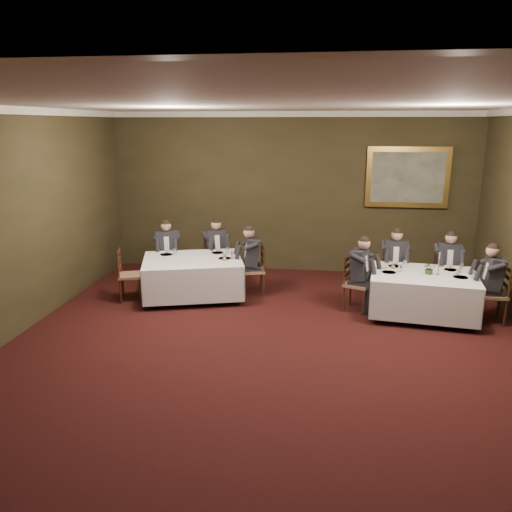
% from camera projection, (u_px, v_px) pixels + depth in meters
% --- Properties ---
extents(ground, '(10.00, 10.00, 0.00)m').
position_uv_depth(ground, '(263.00, 374.00, 6.69)').
color(ground, black).
rests_on(ground, ground).
extents(ceiling, '(8.00, 10.00, 0.10)m').
position_uv_depth(ceiling, '(264.00, 101.00, 5.79)').
color(ceiling, silver).
rests_on(ceiling, back_wall).
extents(back_wall, '(8.00, 0.10, 3.50)m').
position_uv_depth(back_wall, '(291.00, 193.00, 11.02)').
color(back_wall, '#2E2B17').
rests_on(back_wall, ground).
extents(crown_molding, '(8.00, 10.00, 0.12)m').
position_uv_depth(crown_molding, '(264.00, 106.00, 5.80)').
color(crown_molding, white).
rests_on(crown_molding, back_wall).
extents(table_main, '(1.91, 1.54, 0.67)m').
position_uv_depth(table_main, '(422.00, 291.00, 8.59)').
color(table_main, black).
rests_on(table_main, ground).
extents(table_second, '(2.17, 1.87, 0.67)m').
position_uv_depth(table_second, '(193.00, 275.00, 9.54)').
color(table_second, black).
rests_on(table_second, ground).
extents(chair_main_backleft, '(0.45, 0.43, 1.00)m').
position_uv_depth(chair_main_backleft, '(393.00, 282.00, 9.60)').
color(chair_main_backleft, '#866044').
rests_on(chair_main_backleft, ground).
extents(diner_main_backleft, '(0.43, 0.49, 1.35)m').
position_uv_depth(diner_main_backleft, '(394.00, 271.00, 9.53)').
color(diner_main_backleft, black).
rests_on(diner_main_backleft, chair_main_backleft).
extents(chair_main_backright, '(0.45, 0.43, 1.00)m').
position_uv_depth(chair_main_backright, '(445.00, 286.00, 9.37)').
color(chair_main_backright, '#866044').
rests_on(chair_main_backright, ground).
extents(diner_main_backright, '(0.43, 0.49, 1.35)m').
position_uv_depth(diner_main_backright, '(446.00, 275.00, 9.30)').
color(diner_main_backright, black).
rests_on(diner_main_backright, chair_main_backright).
extents(chair_main_endleft, '(0.55, 0.56, 1.00)m').
position_uv_depth(chair_main_endleft, '(356.00, 295.00, 8.91)').
color(chair_main_endleft, '#866044').
rests_on(chair_main_endleft, ground).
extents(diner_main_endleft, '(0.59, 0.54, 1.35)m').
position_uv_depth(diner_main_endleft, '(357.00, 283.00, 8.85)').
color(diner_main_endleft, black).
rests_on(diner_main_endleft, chair_main_endleft).
extents(chair_main_endright, '(0.43, 0.45, 1.00)m').
position_uv_depth(chair_main_endright, '(491.00, 306.00, 8.37)').
color(chair_main_endright, '#866044').
rests_on(chair_main_endright, ground).
extents(diner_main_endright, '(0.49, 0.43, 1.35)m').
position_uv_depth(diner_main_endright, '(492.00, 293.00, 8.31)').
color(diner_main_endright, black).
rests_on(diner_main_endright, chair_main_endright).
extents(chair_sec_backleft, '(0.54, 0.52, 1.00)m').
position_uv_depth(chair_sec_backleft, '(168.00, 270.00, 10.43)').
color(chair_sec_backleft, '#866044').
rests_on(chair_sec_backleft, ground).
extents(diner_sec_backleft, '(0.51, 0.57, 1.35)m').
position_uv_depth(diner_sec_backleft, '(168.00, 259.00, 10.36)').
color(diner_sec_backleft, black).
rests_on(diner_sec_backleft, chair_sec_backleft).
extents(chair_sec_backright, '(0.59, 0.58, 1.00)m').
position_uv_depth(chair_sec_backright, '(216.00, 268.00, 10.56)').
color(chair_sec_backright, '#866044').
rests_on(chair_sec_backright, ground).
extents(diner_sec_backright, '(0.58, 0.61, 1.35)m').
position_uv_depth(diner_sec_backright, '(216.00, 258.00, 10.50)').
color(diner_sec_backright, black).
rests_on(diner_sec_backright, chair_sec_backright).
extents(chair_sec_endright, '(0.52, 0.53, 1.00)m').
position_uv_depth(chair_sec_endright, '(254.00, 280.00, 9.75)').
color(chair_sec_endright, '#866044').
rests_on(chair_sec_endright, ground).
extents(diner_sec_endright, '(0.56, 0.51, 1.35)m').
position_uv_depth(diner_sec_endright, '(253.00, 269.00, 9.68)').
color(diner_sec_endright, black).
rests_on(diner_sec_endright, chair_sec_endright).
extents(chair_sec_endleft, '(0.53, 0.54, 1.00)m').
position_uv_depth(chair_sec_endleft, '(131.00, 286.00, 9.42)').
color(chair_sec_endleft, '#866044').
rests_on(chair_sec_endleft, ground).
extents(centerpiece, '(0.22, 0.19, 0.23)m').
position_uv_depth(centerpiece, '(430.00, 267.00, 8.47)').
color(centerpiece, '#2D5926').
rests_on(centerpiece, table_main).
extents(candlestick, '(0.06, 0.06, 0.41)m').
position_uv_depth(candlestick, '(439.00, 266.00, 8.41)').
color(candlestick, '#B47E37').
rests_on(candlestick, table_main).
extents(place_setting_table_main, '(0.33, 0.31, 0.14)m').
position_uv_depth(place_setting_table_main, '(398.00, 264.00, 8.99)').
color(place_setting_table_main, white).
rests_on(place_setting_table_main, table_main).
extents(place_setting_table_second, '(0.33, 0.31, 0.14)m').
position_uv_depth(place_setting_table_second, '(169.00, 253.00, 9.77)').
color(place_setting_table_second, white).
rests_on(place_setting_table_second, table_second).
extents(painting, '(1.72, 0.09, 1.28)m').
position_uv_depth(painting, '(408.00, 177.00, 10.54)').
color(painting, gold).
rests_on(painting, back_wall).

